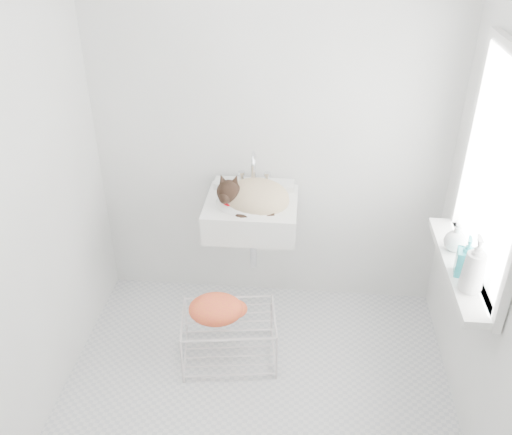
# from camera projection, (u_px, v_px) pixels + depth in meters

# --- Properties ---
(floor) EXTENTS (2.20, 2.00, 0.02)m
(floor) POSITION_uv_depth(u_px,v_px,m) (255.00, 398.00, 3.11)
(floor) COLOR silver
(floor) RESTS_ON ground
(back_wall) EXTENTS (2.20, 0.02, 2.50)m
(back_wall) POSITION_uv_depth(u_px,v_px,m) (271.00, 122.00, 3.33)
(back_wall) COLOR white
(back_wall) RESTS_ON ground
(right_wall) EXTENTS (0.02, 2.00, 2.50)m
(right_wall) POSITION_uv_depth(u_px,v_px,m) (510.00, 216.00, 2.38)
(right_wall) COLOR white
(right_wall) RESTS_ON ground
(left_wall) EXTENTS (0.02, 2.00, 2.50)m
(left_wall) POSITION_uv_depth(u_px,v_px,m) (18.00, 193.00, 2.56)
(left_wall) COLOR white
(left_wall) RESTS_ON ground
(window_glass) EXTENTS (0.01, 0.80, 1.00)m
(window_glass) POSITION_uv_depth(u_px,v_px,m) (499.00, 174.00, 2.51)
(window_glass) COLOR white
(window_glass) RESTS_ON right_wall
(window_frame) EXTENTS (0.04, 0.90, 1.10)m
(window_frame) POSITION_uv_depth(u_px,v_px,m) (495.00, 174.00, 2.51)
(window_frame) COLOR white
(window_frame) RESTS_ON right_wall
(windowsill) EXTENTS (0.16, 0.88, 0.04)m
(windowsill) POSITION_uv_depth(u_px,v_px,m) (460.00, 267.00, 2.78)
(windowsill) COLOR white
(windowsill) RESTS_ON right_wall
(sink) EXTENTS (0.55, 0.48, 0.22)m
(sink) POSITION_uv_depth(u_px,v_px,m) (251.00, 201.00, 3.32)
(sink) COLOR white
(sink) RESTS_ON back_wall
(faucet) EXTENTS (0.20, 0.14, 0.20)m
(faucet) POSITION_uv_depth(u_px,v_px,m) (254.00, 167.00, 3.40)
(faucet) COLOR silver
(faucet) RESTS_ON sink
(cat) EXTENTS (0.43, 0.35, 0.26)m
(cat) POSITION_uv_depth(u_px,v_px,m) (253.00, 197.00, 3.28)
(cat) COLOR tan
(cat) RESTS_ON sink
(wire_rack) EXTENTS (0.58, 0.45, 0.32)m
(wire_rack) POSITION_uv_depth(u_px,v_px,m) (229.00, 338.00, 3.31)
(wire_rack) COLOR silver
(wire_rack) RESTS_ON floor
(towel) EXTENTS (0.33, 0.24, 0.13)m
(towel) POSITION_uv_depth(u_px,v_px,m) (216.00, 314.00, 3.20)
(towel) COLOR orange
(towel) RESTS_ON wire_rack
(bottle_a) EXTENTS (0.10, 0.10, 0.24)m
(bottle_a) POSITION_uv_depth(u_px,v_px,m) (469.00, 290.00, 2.59)
(bottle_a) COLOR silver
(bottle_a) RESTS_ON windowsill
(bottle_b) EXTENTS (0.11, 0.11, 0.20)m
(bottle_b) POSITION_uv_depth(u_px,v_px,m) (463.00, 274.00, 2.69)
(bottle_b) COLOR teal
(bottle_b) RESTS_ON windowsill
(bottle_c) EXTENTS (0.13, 0.13, 0.15)m
(bottle_c) POSITION_uv_depth(u_px,v_px,m) (453.00, 249.00, 2.87)
(bottle_c) COLOR silver
(bottle_c) RESTS_ON windowsill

